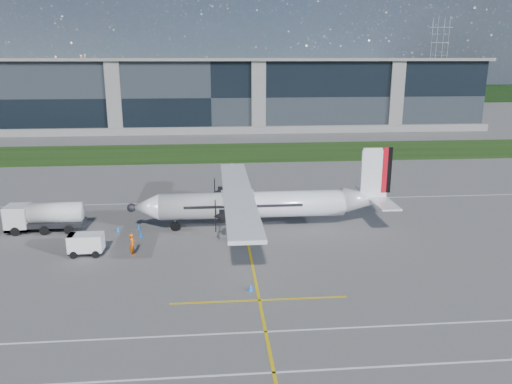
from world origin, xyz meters
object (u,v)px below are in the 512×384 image
fuel_tanker_truck (40,217)px  safety_cone_stbdwing (236,190)px  baggage_tug (86,244)px  safety_cone_fwd (118,229)px  pylon_east (438,59)px  ground_crew_person (132,243)px  safety_cone_nose_stbd (139,227)px  safety_cone_nose_port (141,234)px  turboprop_aircraft (262,190)px  safety_cone_portwing (251,287)px

fuel_tanker_truck → safety_cone_stbdwing: (18.93, 12.28, -1.13)m
baggage_tug → safety_cone_fwd: size_ratio=5.89×
pylon_east → safety_cone_stbdwing: bearing=-122.7°
ground_crew_person → safety_cone_nose_stbd: bearing=8.7°
pylon_east → safety_cone_nose_port: bearing=-122.7°
turboprop_aircraft → fuel_tanker_truck: size_ratio=3.48×
ground_crew_person → turboprop_aircraft: bearing=-57.9°
turboprop_aircraft → baggage_tug: turboprop_aircraft is taller
safety_cone_fwd → pylon_east: bearing=56.4°
pylon_east → safety_cone_nose_stbd: size_ratio=60.00×
safety_cone_portwing → safety_cone_stbdwing: (0.25, 26.29, 0.00)m
turboprop_aircraft → safety_cone_portwing: (-2.11, -13.05, -3.59)m
safety_cone_portwing → safety_cone_fwd: same height
turboprop_aircraft → safety_cone_fwd: bearing=178.8°
fuel_tanker_truck → safety_cone_stbdwing: size_ratio=14.70×
safety_cone_portwing → safety_cone_stbdwing: size_ratio=1.00×
safety_cone_fwd → fuel_tanker_truck: bearing=174.6°
pylon_east → fuel_tanker_truck: size_ratio=4.08×
turboprop_aircraft → safety_cone_nose_stbd: turboprop_aircraft is taller
ground_crew_person → safety_cone_nose_port: 4.51m
pylon_east → safety_cone_fwd: size_ratio=60.00×
turboprop_aircraft → safety_cone_nose_port: 11.86m
safety_cone_fwd → safety_cone_stbdwing: size_ratio=1.00×
fuel_tanker_truck → safety_cone_stbdwing: bearing=33.0°
turboprop_aircraft → safety_cone_fwd: size_ratio=51.14×
fuel_tanker_truck → safety_cone_portwing: size_ratio=14.70×
safety_cone_fwd → turboprop_aircraft: bearing=-1.2°
pylon_east → safety_cone_stbdwing: size_ratio=60.00×
ground_crew_person → safety_cone_fwd: (-2.28, 6.03, -0.84)m
turboprop_aircraft → safety_cone_portwing: bearing=-99.2°
pylon_east → safety_cone_stbdwing: (-82.22, -128.21, -14.75)m
pylon_east → fuel_tanker_truck: pylon_east is taller
safety_cone_portwing → safety_cone_stbdwing: 26.29m
ground_crew_person → pylon_east: bearing=-26.8°
turboprop_aircraft → safety_cone_stbdwing: 13.85m
pylon_east → safety_cone_portwing: bearing=-118.1°
baggage_tug → safety_cone_nose_port: size_ratio=5.89×
safety_cone_fwd → safety_cone_stbdwing: bearing=47.9°
pylon_east → safety_cone_nose_stbd: (-92.08, -140.69, -14.75)m
safety_cone_nose_stbd → safety_cone_fwd: same height
baggage_tug → fuel_tanker_truck: bearing=132.4°
fuel_tanker_truck → safety_cone_stbdwing: 22.60m
pylon_east → ground_crew_person: bearing=-121.9°
pylon_east → safety_cone_fwd: 170.22m
pylon_east → safety_cone_stbdwing: pylon_east is taller
safety_cone_nose_port → safety_cone_stbdwing: 17.32m
fuel_tanker_truck → ground_crew_person: fuel_tanker_truck is taller
turboprop_aircraft → safety_cone_nose_port: bearing=-173.3°
fuel_tanker_truck → baggage_tug: size_ratio=2.50×
turboprop_aircraft → baggage_tug: (-15.13, -5.24, -2.95)m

